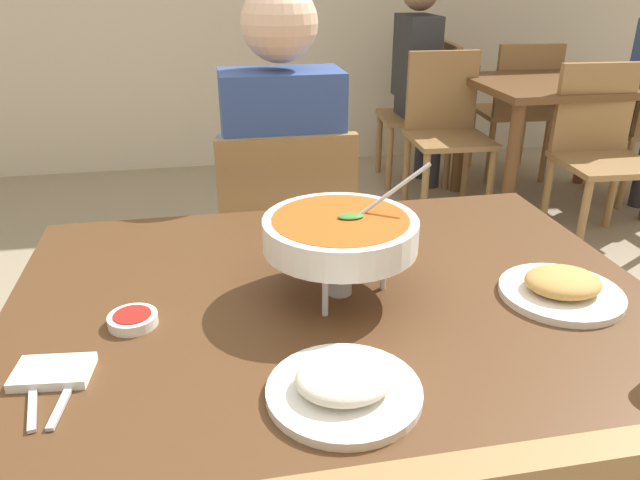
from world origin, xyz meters
TOP-DOWN VIEW (x-y plane):
  - dining_table_main at (0.00, 0.00)m, footprint 1.28×0.95m
  - chair_diner_main at (-0.00, 0.76)m, footprint 0.44×0.44m
  - diner_main at (0.00, 0.79)m, footprint 0.40×0.45m
  - curry_bowl at (0.01, -0.00)m, footprint 0.33×0.30m
  - rice_plate at (-0.05, -0.32)m, footprint 0.24×0.24m
  - appetizer_plate at (0.44, -0.10)m, footprint 0.24×0.24m
  - sauce_dish at (-0.39, -0.05)m, footprint 0.09×0.09m
  - napkin_folded at (-0.50, -0.18)m, footprint 0.13×0.09m
  - fork_utensil at (-0.52, -0.23)m, footprint 0.04×0.17m
  - spoon_utensil at (-0.47, -0.23)m, footprint 0.03×0.17m
  - dining_table_far at (1.79, 2.13)m, footprint 1.00×0.80m
  - chair_bg_left at (1.22, 2.72)m, footprint 0.48×0.48m
  - chair_bg_right at (1.15, 2.25)m, footprint 0.46×0.46m
  - chair_bg_corner at (1.81, 2.65)m, footprint 0.47×0.47m
  - chair_bg_window at (1.75, 1.67)m, footprint 0.47×0.47m
  - patron_bg_left at (1.14, 2.69)m, footprint 0.45×0.40m

SIDE VIEW (x-z plane):
  - chair_diner_main at x=0.00m, z-range 0.06..0.96m
  - chair_bg_left at x=1.22m, z-range 0.06..0.96m
  - chair_bg_right at x=1.15m, z-range 0.06..0.96m
  - chair_bg_corner at x=1.81m, z-range 0.06..0.96m
  - chair_bg_window at x=1.75m, z-range 0.06..0.96m
  - dining_table_far at x=1.79m, z-range 0.24..0.99m
  - dining_table_main at x=0.00m, z-range 0.27..1.02m
  - diner_main at x=0.00m, z-range 0.09..1.40m
  - patron_bg_left at x=1.14m, z-range 0.09..1.40m
  - fork_utensil at x=-0.52m, z-range 0.75..0.76m
  - spoon_utensil at x=-0.47m, z-range 0.75..0.76m
  - napkin_folded at x=-0.50m, z-range 0.75..0.76m
  - sauce_dish at x=-0.39m, z-range 0.75..0.77m
  - rice_plate at x=-0.05m, z-range 0.74..0.80m
  - appetizer_plate at x=0.44m, z-range 0.74..0.80m
  - curry_bowl at x=0.01m, z-range 0.75..1.01m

